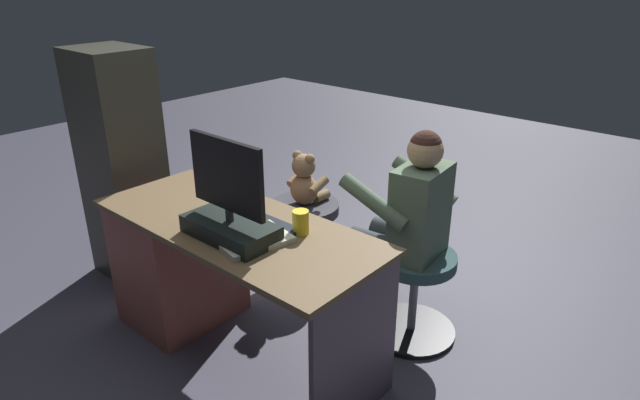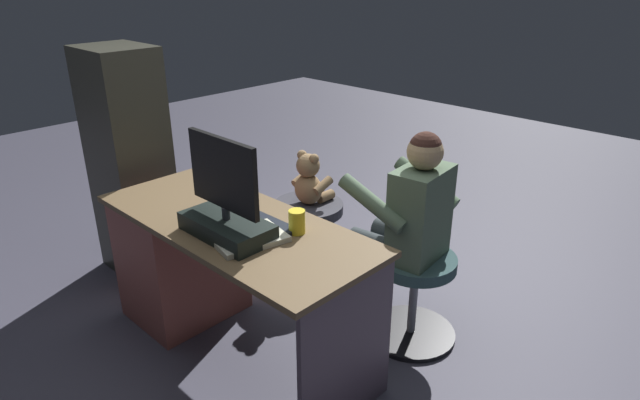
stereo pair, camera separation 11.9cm
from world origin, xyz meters
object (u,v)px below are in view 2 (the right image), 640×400
Objects in this scene: desk at (193,256)px; monitor at (226,210)px; keyboard at (257,221)px; person at (406,218)px; cup at (297,222)px; office_chair_teddy at (309,235)px; visitor_chair at (414,288)px; computer_mouse at (221,203)px; teddy_bear at (310,181)px; tv_remote at (202,219)px.

desk is 0.67m from monitor.
keyboard is 0.37× the size of person.
cup is at bearing -170.01° from desk.
office_chair_teddy is 1.19× the size of visitor_chair.
desk is 15.33× the size of computer_mouse.
monitor is 1.06× the size of keyboard.
desk is 0.59m from keyboard.
teddy_bear is (0.59, -0.67, -0.16)m from cup.
person is (-0.38, -0.64, -0.08)m from keyboard.
cup is (-0.48, -0.06, 0.04)m from computer_mouse.
person is at bearing -120.84° from keyboard.
cup reaches higher than visitor_chair.
monitor is 0.40× the size of person.
person reaches higher than tv_remote.
computer_mouse is 1.08m from visitor_chair.
cup is 0.62m from person.
office_chair_teddy is at bearing -61.70° from keyboard.
keyboard reaches higher than tv_remote.
office_chair_teddy is at bearing -96.59° from desk.
computer_mouse is at bearing -58.83° from tv_remote.
monitor reaches higher than cup.
cup is (-0.20, -0.06, 0.04)m from keyboard.
desk is 1.18m from visitor_chair.
keyboard is 0.84m from teddy_bear.
tv_remote is at bearing 54.04° from person.
person is at bearing -107.07° from cup.
person is (-0.66, -0.64, -0.08)m from computer_mouse.
computer_mouse is at bearing -0.14° from keyboard.
cup is at bearing -145.57° from tv_remote.
computer_mouse is 0.48m from cup.
computer_mouse is at bearing 44.22° from person.
person is at bearing 174.01° from office_chair_teddy.
person is (-0.38, -0.81, -0.19)m from monitor.
tv_remote is (0.20, 0.16, -0.00)m from keyboard.
monitor is 0.31m from cup.
tv_remote is at bearing 115.38° from computer_mouse.
tv_remote is 0.32× the size of visitor_chair.
teddy_bear is (0.00, -0.01, 0.36)m from office_chair_teddy.
computer_mouse is 0.75m from teddy_bear.
desk is at bearing 7.22° from keyboard.
person reaches higher than office_chair_teddy.
tv_remote is (-0.08, 0.16, -0.01)m from computer_mouse.
desk is 4.46× the size of teddy_bear.
person reaches higher than keyboard.
office_chair_teddy is 1.72× the size of teddy_bear.
tv_remote is 0.92m from teddy_bear.
monitor is 1.08m from visitor_chair.
office_chair_teddy is (0.11, -0.72, -0.48)m from computer_mouse.
visitor_chair is (-0.26, -0.57, -0.49)m from cup.
tv_remote is at bearing 49.97° from visitor_chair.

